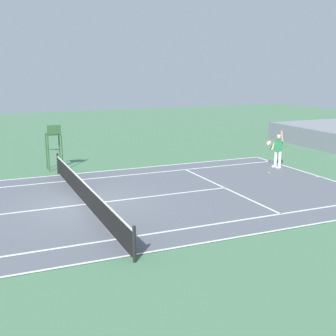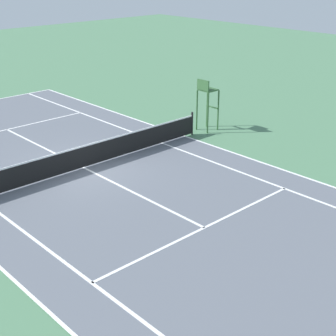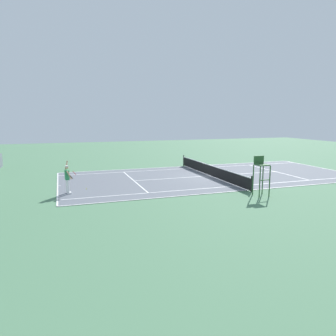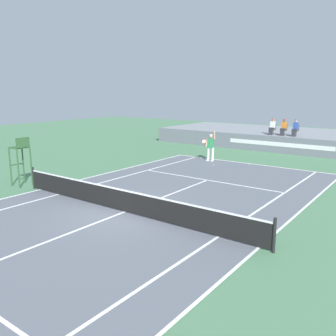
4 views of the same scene
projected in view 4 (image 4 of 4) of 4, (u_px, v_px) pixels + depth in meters
name	position (u px, v px, depth m)	size (l,w,h in m)	color
ground_plane	(124.00, 213.00, 13.86)	(80.00, 80.00, 0.00)	#4C7A56
court	(124.00, 212.00, 13.86)	(11.08, 23.88, 0.03)	slate
net	(124.00, 200.00, 13.75)	(11.98, 0.10, 1.07)	black
barrier_wall	(279.00, 145.00, 27.24)	(23.10, 0.25, 1.26)	slate
bleacher_platform	(297.00, 139.00, 30.66)	(23.10, 8.45, 1.26)	gray
spectator_seated_0	(272.00, 127.00, 28.31)	(0.44, 0.60, 1.26)	#474C56
spectator_seated_1	(284.00, 128.00, 27.78)	(0.44, 0.60, 1.26)	#474C56
spectator_seated_2	(295.00, 128.00, 27.26)	(0.44, 0.60, 1.26)	#474C56
tennis_player	(210.00, 147.00, 24.02)	(0.75, 0.69, 2.08)	white
tennis_ball	(214.00, 165.00, 22.74)	(0.07, 0.07, 0.07)	#D1E533
umpire_chair	(21.00, 155.00, 17.53)	(0.77, 0.77, 2.44)	#2D562D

